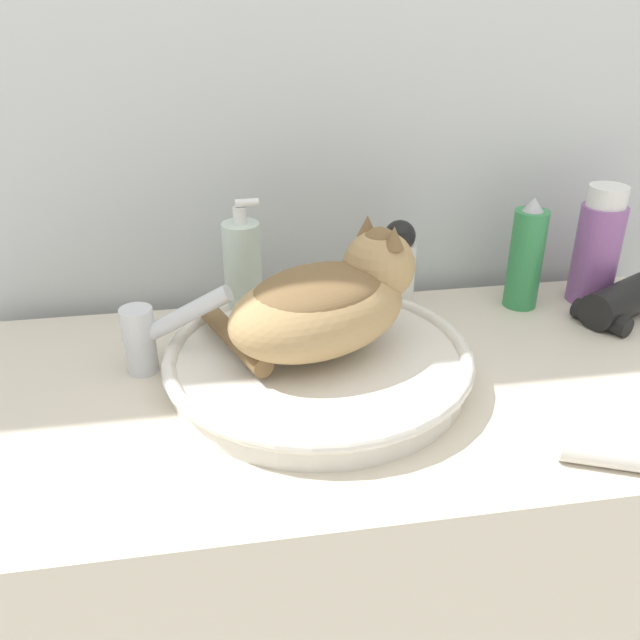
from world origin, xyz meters
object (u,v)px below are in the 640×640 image
Objects in this scene: faucet at (153,333)px; cream_tube at (638,458)px; lotion_bottle_white at (398,269)px; hair_dryer at (620,302)px; soap_pump_bottle at (243,275)px; spray_bottle_trigger at (526,257)px; cat at (327,300)px; mouthwash_bottle at (597,247)px.

faucet is 0.96× the size of cream_tube.
faucet is 0.98× the size of lotion_bottle_white.
faucet reaches higher than hair_dryer.
soap_pump_bottle is 1.27× the size of cream_tube.
cream_tube is 0.94× the size of hair_dryer.
cat is at bearing -155.58° from spray_bottle_trigger.
faucet is 0.79× the size of mouthwash_bottle.
spray_bottle_trigger is at bearing 24.97° from faucet.
spray_bottle_trigger is 0.46m from soap_pump_bottle.
faucet is at bearing -170.79° from mouthwash_bottle.
cat reaches higher than mouthwash_bottle.
hair_dryer is at bearing -6.89° from soap_pump_bottle.
lotion_bottle_white is 0.25m from soap_pump_bottle.
lotion_bottle_white is 0.92× the size of hair_dryer.
faucet is at bearing 142.27° from cat.
mouthwash_bottle is 1.24× the size of lotion_bottle_white.
cream_tube is (0.31, -0.26, -0.10)m from cat.
cat is 0.19m from soap_pump_bottle.
lotion_bottle_white is at bearing 22.11° from cat.
hair_dryer reaches higher than cream_tube.
spray_bottle_trigger is 0.17m from hair_dryer.
spray_bottle_trigger is 0.90× the size of soap_pump_bottle.
soap_pump_bottle reaches higher than cream_tube.
mouthwash_bottle is 0.46m from cream_tube.
lotion_bottle_white is (-0.34, 0.00, -0.02)m from mouthwash_bottle.
mouthwash_bottle is 1.22× the size of cream_tube.
faucet is 0.73m from mouthwash_bottle.
mouthwash_bottle is at bearing 72.52° from hair_dryer.
spray_bottle_trigger reaches higher than cream_tube.
faucet reaches higher than cream_tube.
cat is 1.57× the size of mouthwash_bottle.
cat is 0.51m from mouthwash_bottle.
mouthwash_bottle reaches higher than lotion_bottle_white.
cream_tube is (0.41, -0.42, -0.07)m from soap_pump_bottle.
spray_bottle_trigger is at bearing 83.49° from cream_tube.
soap_pump_bottle reaches higher than lotion_bottle_white.
mouthwash_bottle is 0.10m from hair_dryer.
cream_tube is (0.55, -0.31, -0.05)m from faucet.
cat is at bearing -131.42° from lotion_bottle_white.
hair_dryer is (0.01, -0.07, -0.07)m from mouthwash_bottle.
mouthwash_bottle is (0.72, 0.12, 0.03)m from faucet.
soap_pump_bottle is (-0.25, -0.00, 0.01)m from lotion_bottle_white.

